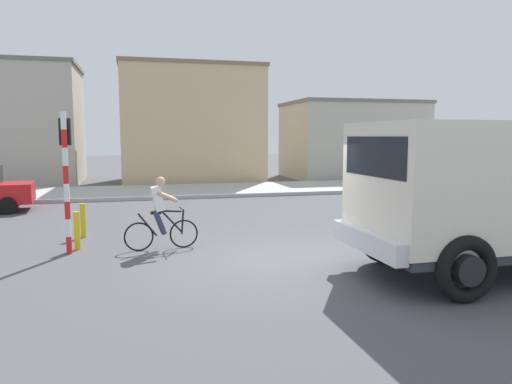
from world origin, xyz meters
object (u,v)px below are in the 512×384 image
(truck_foreground, at_px, (495,188))
(bollard_near, at_px, (77,231))
(cyclist, at_px, (161,213))
(traffic_light_pole, at_px, (66,163))
(bollard_far, at_px, (83,220))

(truck_foreground, distance_m, bollard_near, 9.06)
(truck_foreground, distance_m, cyclist, 7.11)
(traffic_light_pole, bearing_deg, bollard_far, 85.58)
(cyclist, bearing_deg, traffic_light_pole, 175.41)
(cyclist, distance_m, traffic_light_pole, 2.38)
(bollard_near, relative_size, bollard_far, 1.00)
(bollard_near, distance_m, bollard_far, 1.40)
(cyclist, bearing_deg, truck_foreground, -30.60)
(cyclist, bearing_deg, bollard_near, 165.59)
(traffic_light_pole, bearing_deg, cyclist, -4.59)
(truck_foreground, distance_m, traffic_light_pole, 8.96)
(cyclist, relative_size, traffic_light_pole, 0.54)
(traffic_light_pole, height_order, bollard_far, traffic_light_pole)
(cyclist, relative_size, bollard_far, 1.92)
(traffic_light_pole, distance_m, bollard_far, 2.37)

